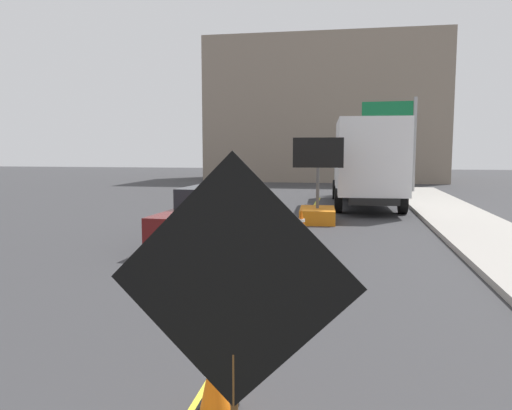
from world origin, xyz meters
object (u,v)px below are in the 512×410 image
(traffic_cone_far_lane, at_px, (295,247))
(traffic_cone_curbside, at_px, (301,222))
(arrow_board_trailer, at_px, (317,207))
(pickup_car, at_px, (217,214))
(box_truck, at_px, (367,161))
(highway_guide_sign, at_px, (399,128))
(traffic_cone_mid_lane, at_px, (265,279))
(roadwork_sign, at_px, (234,289))
(traffic_cone_near_sign, at_px, (215,377))

(traffic_cone_far_lane, xyz_separation_m, traffic_cone_curbside, (-0.17, 3.29, 0.04))
(arrow_board_trailer, xyz_separation_m, pickup_car, (-2.32, -3.82, 0.22))
(box_truck, distance_m, highway_guide_sign, 6.91)
(pickup_car, height_order, traffic_cone_mid_lane, pickup_car)
(roadwork_sign, height_order, traffic_cone_curbside, roadwork_sign)
(roadwork_sign, bearing_deg, traffic_cone_curbside, 92.83)
(traffic_cone_mid_lane, xyz_separation_m, traffic_cone_far_lane, (0.18, 2.80, -0.04))
(arrow_board_trailer, bearing_deg, traffic_cone_near_sign, -90.92)
(box_truck, xyz_separation_m, highway_guide_sign, (1.84, 6.48, 1.57))
(box_truck, bearing_deg, arrow_board_trailer, -109.56)
(roadwork_sign, bearing_deg, traffic_cone_mid_lane, 96.74)
(pickup_car, xyz_separation_m, highway_guide_sign, (5.84, 15.02, 2.73))
(highway_guide_sign, distance_m, traffic_cone_curbside, 14.56)
(roadwork_sign, height_order, highway_guide_sign, highway_guide_sign)
(box_truck, xyz_separation_m, traffic_cone_near_sign, (-1.87, -16.67, -1.51))
(traffic_cone_mid_lane, bearing_deg, box_truck, 81.59)
(arrow_board_trailer, distance_m, highway_guide_sign, 12.10)
(arrow_board_trailer, height_order, traffic_cone_mid_lane, arrow_board_trailer)
(box_truck, height_order, pickup_car, box_truck)
(traffic_cone_near_sign, bearing_deg, highway_guide_sign, 80.88)
(arrow_board_trailer, distance_m, pickup_car, 4.47)
(roadwork_sign, relative_size, arrow_board_trailer, 0.86)
(traffic_cone_near_sign, height_order, traffic_cone_curbside, traffic_cone_curbside)
(traffic_cone_far_lane, bearing_deg, traffic_cone_mid_lane, -93.57)
(arrow_board_trailer, xyz_separation_m, traffic_cone_near_sign, (-0.19, -11.95, -0.14))
(traffic_cone_far_lane, bearing_deg, traffic_cone_curbside, 92.93)
(arrow_board_trailer, relative_size, traffic_cone_far_lane, 4.28)
(pickup_car, relative_size, traffic_cone_near_sign, 6.78)
(traffic_cone_curbside, bearing_deg, traffic_cone_near_sign, -89.44)
(roadwork_sign, xyz_separation_m, box_truck, (1.44, 17.79, 0.38))
(traffic_cone_mid_lane, height_order, traffic_cone_curbside, traffic_cone_mid_lane)
(box_truck, relative_size, traffic_cone_mid_lane, 11.19)
(traffic_cone_near_sign, bearing_deg, arrow_board_trailer, 89.08)
(traffic_cone_near_sign, bearing_deg, traffic_cone_curbside, 90.56)
(box_truck, height_order, traffic_cone_mid_lane, box_truck)
(roadwork_sign, bearing_deg, traffic_cone_far_lane, 92.78)
(traffic_cone_near_sign, bearing_deg, roadwork_sign, -68.95)
(traffic_cone_near_sign, bearing_deg, traffic_cone_far_lane, 89.29)
(roadwork_sign, bearing_deg, box_truck, 85.36)
(pickup_car, bearing_deg, traffic_cone_far_lane, -41.84)
(traffic_cone_mid_lane, distance_m, traffic_cone_curbside, 6.09)
(traffic_cone_far_lane, bearing_deg, pickup_car, 138.16)
(traffic_cone_mid_lane, bearing_deg, pickup_car, 113.00)
(pickup_car, relative_size, traffic_cone_mid_lane, 6.54)
(roadwork_sign, relative_size, traffic_cone_near_sign, 3.37)
(highway_guide_sign, relative_size, traffic_cone_near_sign, 7.23)
(box_truck, relative_size, traffic_cone_curbside, 11.35)
(roadwork_sign, distance_m, arrow_board_trailer, 13.10)
(box_truck, relative_size, traffic_cone_far_lane, 12.71)
(highway_guide_sign, height_order, traffic_cone_curbside, highway_guide_sign)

